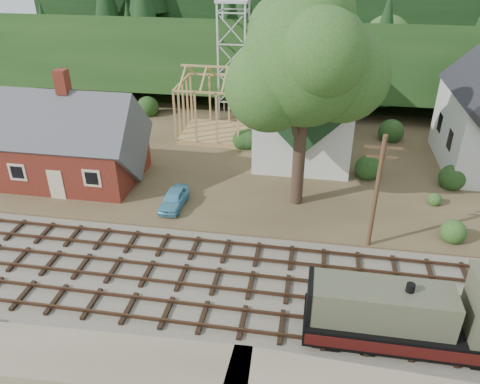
% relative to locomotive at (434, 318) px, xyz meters
% --- Properties ---
extents(ground, '(140.00, 140.00, 0.00)m').
position_rel_locomotive_xyz_m(ground, '(-9.30, 3.00, -2.02)').
color(ground, '#384C1E').
rests_on(ground, ground).
extents(railroad_bed, '(64.00, 11.00, 0.16)m').
position_rel_locomotive_xyz_m(railroad_bed, '(-9.30, 3.00, -1.94)').
color(railroad_bed, '#726B5B').
rests_on(railroad_bed, ground).
extents(village_flat, '(64.00, 26.00, 0.30)m').
position_rel_locomotive_xyz_m(village_flat, '(-9.30, 21.00, -1.87)').
color(village_flat, brown).
rests_on(village_flat, ground).
extents(hillside, '(70.00, 28.96, 12.74)m').
position_rel_locomotive_xyz_m(hillside, '(-9.30, 45.00, -2.02)').
color(hillside, '#1E3F19').
rests_on(hillside, ground).
extents(ridge, '(80.00, 20.00, 12.00)m').
position_rel_locomotive_xyz_m(ridge, '(-9.30, 61.00, -2.02)').
color(ridge, black).
rests_on(ridge, ground).
extents(depot, '(10.80, 7.41, 9.00)m').
position_rel_locomotive_xyz_m(depot, '(-25.30, 14.00, 1.20)').
color(depot, '#5E1C15').
rests_on(depot, village_flat).
extents(church, '(8.40, 15.17, 13.00)m').
position_rel_locomotive_xyz_m(church, '(-7.30, 22.68, 3.16)').
color(church, silver).
rests_on(church, village_flat).
extents(timber_frame, '(8.20, 6.20, 6.99)m').
position_rel_locomotive_xyz_m(timber_frame, '(-15.30, 25.00, 1.25)').
color(timber_frame, tan).
rests_on(timber_frame, village_flat).
extents(lattice_tower, '(3.20, 3.20, 12.12)m').
position_rel_locomotive_xyz_m(lattice_tower, '(-15.30, 31.00, 8.01)').
color(lattice_tower, silver).
rests_on(lattice_tower, village_flat).
extents(big_tree, '(10.90, 8.40, 14.70)m').
position_rel_locomotive_xyz_m(big_tree, '(-7.13, 13.08, 8.20)').
color(big_tree, '#38281E').
rests_on(big_tree, village_flat).
extents(telegraph_pole_near, '(2.20, 0.28, 8.00)m').
position_rel_locomotive_xyz_m(telegraph_pole_near, '(-2.30, 8.20, 2.23)').
color(telegraph_pole_near, '#4C331E').
rests_on(telegraph_pole_near, ground).
extents(locomotive, '(11.22, 2.81, 4.51)m').
position_rel_locomotive_xyz_m(locomotive, '(0.00, 0.00, 0.00)').
color(locomotive, black).
rests_on(locomotive, railroad_bed).
extents(car_blue, '(1.62, 3.86, 1.30)m').
position_rel_locomotive_xyz_m(car_blue, '(-16.20, 10.84, -1.07)').
color(car_blue, '#60B0CE').
rests_on(car_blue, village_flat).
extents(car_green, '(3.59, 2.29, 1.12)m').
position_rel_locomotive_xyz_m(car_green, '(-30.45, 16.30, -1.16)').
color(car_green, '#78A371').
rests_on(car_green, village_flat).
extents(patio_set, '(2.44, 2.44, 2.71)m').
position_rel_locomotive_xyz_m(patio_set, '(-25.55, 11.94, 0.59)').
color(patio_set, silver).
rests_on(patio_set, village_flat).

